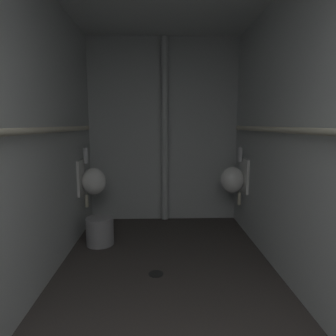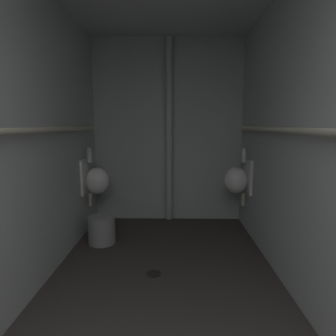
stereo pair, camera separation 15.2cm
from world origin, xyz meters
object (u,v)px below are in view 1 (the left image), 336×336
object	(u,v)px
urinal_right_mid	(234,179)
floor_drain	(156,274)
waste_bin	(100,231)
urinal_left_mid	(92,181)
standpipe_back_wall	(165,131)

from	to	relation	value
urinal_right_mid	floor_drain	distance (m)	1.65
urinal_right_mid	waste_bin	xyz separation A→B (m)	(-1.66, -0.40, -0.53)
urinal_left_mid	urinal_right_mid	bearing A→B (deg)	1.88
urinal_left_mid	standpipe_back_wall	size ratio (longest dim) A/B	0.30
urinal_right_mid	waste_bin	distance (m)	1.79
waste_bin	urinal_right_mid	bearing A→B (deg)	13.68
urinal_left_mid	standpipe_back_wall	distance (m)	1.20
urinal_left_mid	urinal_right_mid	xyz separation A→B (m)	(1.80, 0.06, 0.00)
waste_bin	standpipe_back_wall	bearing A→B (deg)	47.17
floor_drain	standpipe_back_wall	bearing A→B (deg)	85.65
floor_drain	urinal_left_mid	bearing A→B (deg)	127.17
standpipe_back_wall	floor_drain	size ratio (longest dim) A/B	18.03
urinal_right_mid	waste_bin	size ratio (longest dim) A/B	2.38
standpipe_back_wall	floor_drain	bearing A→B (deg)	-94.35
urinal_left_mid	urinal_right_mid	distance (m)	1.80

